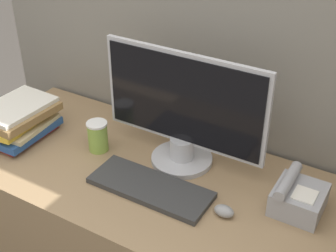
{
  "coord_description": "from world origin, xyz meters",
  "views": [
    {
      "loc": [
        0.67,
        -0.77,
        1.75
      ],
      "look_at": [
        0.01,
        0.36,
        0.94
      ],
      "focal_mm": 50.0,
      "sensor_mm": 36.0,
      "label": 1
    }
  ],
  "objects_px": {
    "mouse": "(224,211)",
    "coffee_cup": "(98,136)",
    "book_stack": "(17,120)",
    "keyboard": "(150,187)",
    "monitor": "(183,114)",
    "desk_telephone": "(298,198)"
  },
  "relations": [
    {
      "from": "mouse",
      "to": "coffee_cup",
      "type": "bearing_deg",
      "value": 170.84
    },
    {
      "from": "coffee_cup",
      "to": "book_stack",
      "type": "distance_m",
      "value": 0.35
    },
    {
      "from": "mouse",
      "to": "coffee_cup",
      "type": "height_order",
      "value": "coffee_cup"
    },
    {
      "from": "keyboard",
      "to": "coffee_cup",
      "type": "relative_size",
      "value": 3.56
    },
    {
      "from": "keyboard",
      "to": "mouse",
      "type": "height_order",
      "value": "mouse"
    },
    {
      "from": "monitor",
      "to": "coffee_cup",
      "type": "height_order",
      "value": "monitor"
    },
    {
      "from": "keyboard",
      "to": "mouse",
      "type": "relative_size",
      "value": 6.44
    },
    {
      "from": "mouse",
      "to": "keyboard",
      "type": "bearing_deg",
      "value": -177.4
    },
    {
      "from": "coffee_cup",
      "to": "desk_telephone",
      "type": "distance_m",
      "value": 0.75
    },
    {
      "from": "monitor",
      "to": "book_stack",
      "type": "xyz_separation_m",
      "value": [
        -0.64,
        -0.17,
        -0.13
      ]
    },
    {
      "from": "mouse",
      "to": "desk_telephone",
      "type": "relative_size",
      "value": 0.36
    },
    {
      "from": "coffee_cup",
      "to": "book_stack",
      "type": "height_order",
      "value": "book_stack"
    },
    {
      "from": "coffee_cup",
      "to": "book_stack",
      "type": "xyz_separation_m",
      "value": [
        -0.34,
        -0.08,
        0.01
      ]
    },
    {
      "from": "desk_telephone",
      "to": "coffee_cup",
      "type": "bearing_deg",
      "value": -175.9
    },
    {
      "from": "keyboard",
      "to": "book_stack",
      "type": "height_order",
      "value": "book_stack"
    },
    {
      "from": "keyboard",
      "to": "mouse",
      "type": "xyz_separation_m",
      "value": [
        0.27,
        0.01,
        0.01
      ]
    },
    {
      "from": "monitor",
      "to": "book_stack",
      "type": "relative_size",
      "value": 2.02
    },
    {
      "from": "book_stack",
      "to": "desk_telephone",
      "type": "distance_m",
      "value": 1.09
    },
    {
      "from": "monitor",
      "to": "mouse",
      "type": "xyz_separation_m",
      "value": [
        0.25,
        -0.19,
        -0.18
      ]
    },
    {
      "from": "keyboard",
      "to": "coffee_cup",
      "type": "xyz_separation_m",
      "value": [
        -0.3,
        0.1,
        0.05
      ]
    },
    {
      "from": "mouse",
      "to": "monitor",
      "type": "bearing_deg",
      "value": 143.67
    },
    {
      "from": "keyboard",
      "to": "monitor",
      "type": "bearing_deg",
      "value": 86.69
    }
  ]
}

